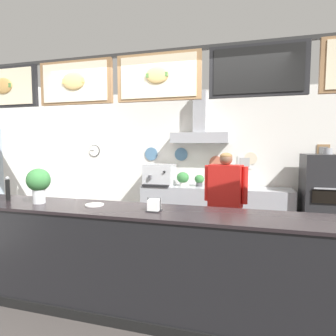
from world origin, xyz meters
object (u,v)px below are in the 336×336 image
(shop_worker, at_px, (225,206))
(potted_rosemary, at_px, (223,179))
(potted_thyme, at_px, (183,178))
(condiment_plate, at_px, (94,205))
(pizza_oven, at_px, (325,201))
(potted_sage, at_px, (199,180))
(espresso_machine, at_px, (159,175))
(pepper_grinder, at_px, (8,189))
(basil_vase, at_px, (39,183))
(napkin_holder, at_px, (154,206))

(shop_worker, height_order, potted_rosemary, shop_worker)
(potted_thyme, relative_size, condiment_plate, 1.37)
(potted_rosemary, height_order, condiment_plate, potted_rosemary)
(pizza_oven, distance_m, potted_sage, 2.11)
(shop_worker, distance_m, potted_thyme, 1.53)
(shop_worker, xyz_separation_m, espresso_machine, (-1.35, 1.25, 0.26))
(potted_sage, xyz_separation_m, pepper_grinder, (-1.77, -2.63, 0.16))
(potted_sage, bearing_deg, basil_vase, -116.39)
(potted_sage, bearing_deg, napkin_holder, -90.08)
(napkin_holder, bearing_deg, espresso_machine, 106.38)
(shop_worker, distance_m, potted_sage, 1.40)
(pizza_oven, height_order, pepper_grinder, pizza_oven)
(espresso_machine, xyz_separation_m, pepper_grinder, (-0.99, -2.61, 0.09))
(pizza_oven, relative_size, shop_worker, 1.03)
(potted_rosemary, bearing_deg, potted_sage, -174.37)
(potted_sage, height_order, pepper_grinder, pepper_grinder)
(pepper_grinder, bearing_deg, espresso_machine, 69.23)
(basil_vase, bearing_deg, shop_worker, 36.41)
(basil_vase, relative_size, napkin_holder, 2.82)
(potted_rosemary, xyz_separation_m, potted_thyme, (-0.74, -0.07, -0.00))
(pizza_oven, distance_m, napkin_holder, 3.29)
(potted_thyme, distance_m, condiment_plate, 2.59)
(pepper_grinder, bearing_deg, condiment_plate, 1.53)
(potted_rosemary, xyz_separation_m, napkin_holder, (-0.43, -2.71, 0.05))
(basil_vase, bearing_deg, potted_thyme, 68.99)
(espresso_machine, distance_m, potted_rosemary, 1.21)
(napkin_holder, bearing_deg, potted_rosemary, 80.88)
(potted_rosemary, height_order, basil_vase, basil_vase)
(potted_sage, bearing_deg, espresso_machine, -178.50)
(napkin_holder, bearing_deg, shop_worker, 67.73)
(napkin_holder, height_order, condiment_plate, napkin_holder)
(pizza_oven, xyz_separation_m, potted_thyme, (-2.40, 0.11, 0.28))
(basil_vase, bearing_deg, potted_sage, 63.61)
(espresso_machine, xyz_separation_m, condiment_plate, (0.10, -2.58, -0.04))
(potted_rosemary, bearing_deg, espresso_machine, -177.03)
(pizza_oven, distance_m, pepper_grinder, 4.61)
(espresso_machine, xyz_separation_m, potted_sage, (0.78, 0.02, -0.08))
(pizza_oven, xyz_separation_m, potted_sage, (-2.09, 0.15, 0.25))
(potted_thyme, bearing_deg, napkin_holder, -83.36)
(potted_thyme, height_order, condiment_plate, potted_thyme)
(potted_sage, height_order, basil_vase, basil_vase)
(potted_thyme, xyz_separation_m, condiment_plate, (-0.37, -2.57, 0.00))
(shop_worker, xyz_separation_m, potted_thyme, (-0.88, 1.23, 0.21))
(pizza_oven, bearing_deg, shop_worker, -143.69)
(napkin_holder, relative_size, condiment_plate, 0.70)
(potted_rosemary, relative_size, potted_thyme, 1.02)
(espresso_machine, distance_m, potted_sage, 0.78)
(espresso_machine, distance_m, potted_thyme, 0.47)
(potted_rosemary, relative_size, napkin_holder, 2.00)
(shop_worker, bearing_deg, potted_sage, -54.65)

